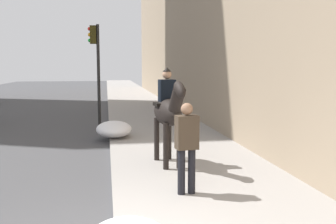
% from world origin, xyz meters
% --- Properties ---
extents(mounted_horse_near, '(2.15, 0.72, 2.33)m').
position_xyz_m(mounted_horse_near, '(4.00, -1.37, 1.43)').
color(mounted_horse_near, black).
rests_on(mounted_horse_near, sidewalk_slab).
extents(pedestrian_greeting, '(0.30, 0.43, 1.70)m').
position_xyz_m(pedestrian_greeting, '(1.88, -1.36, 1.10)').
color(pedestrian_greeting, black).
rests_on(pedestrian_greeting, sidewalk_slab).
extents(traffic_light_near_curb, '(0.20, 0.44, 4.09)m').
position_xyz_m(traffic_light_near_curb, '(10.44, 0.45, 2.73)').
color(traffic_light_near_curb, black).
rests_on(traffic_light_near_curb, ground).
extents(snow_pile_far, '(1.54, 1.18, 0.53)m').
position_xyz_m(snow_pile_far, '(7.86, -0.15, 0.39)').
color(snow_pile_far, white).
rests_on(snow_pile_far, sidewalk_slab).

